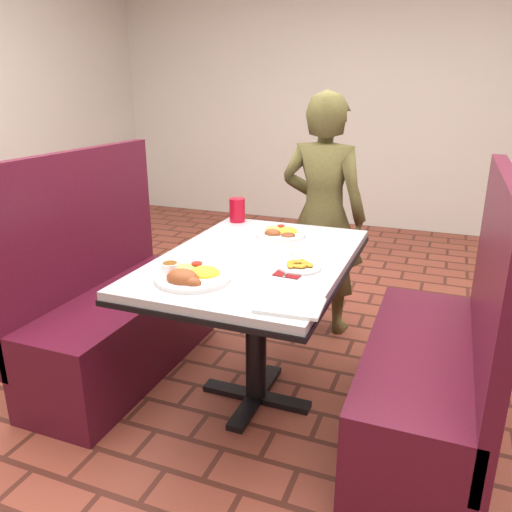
% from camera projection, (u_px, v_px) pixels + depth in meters
% --- Properties ---
extents(dining_table, '(0.81, 1.21, 0.75)m').
position_uv_depth(dining_table, '(256.00, 276.00, 2.27)').
color(dining_table, '#B4B6B9').
rests_on(dining_table, ground).
extents(booth_bench_left, '(0.47, 1.20, 1.17)m').
position_uv_depth(booth_bench_left, '(116.00, 313.00, 2.65)').
color(booth_bench_left, '#541326').
rests_on(booth_bench_left, ground).
extents(booth_bench_right, '(0.47, 1.20, 1.17)m').
position_uv_depth(booth_bench_right, '(433.00, 373.00, 2.10)').
color(booth_bench_right, '#541326').
rests_on(booth_bench_right, ground).
extents(diner_person, '(0.57, 0.40, 1.46)m').
position_uv_depth(diner_person, '(323.00, 216.00, 3.01)').
color(diner_person, brown).
rests_on(diner_person, ground).
extents(near_dinner_plate, '(0.30, 0.30, 0.09)m').
position_uv_depth(near_dinner_plate, '(191.00, 272.00, 1.95)').
color(near_dinner_plate, white).
rests_on(near_dinner_plate, dining_table).
extents(far_dinner_plate, '(0.25, 0.25, 0.06)m').
position_uv_depth(far_dinner_plate, '(281.00, 231.00, 2.54)').
color(far_dinner_plate, white).
rests_on(far_dinner_plate, dining_table).
extents(plantain_plate, '(0.18, 0.18, 0.03)m').
position_uv_depth(plantain_plate, '(299.00, 266.00, 2.08)').
color(plantain_plate, white).
rests_on(plantain_plate, dining_table).
extents(maroon_napkin, '(0.12, 0.12, 0.00)m').
position_uv_depth(maroon_napkin, '(290.00, 273.00, 2.03)').
color(maroon_napkin, maroon).
rests_on(maroon_napkin, dining_table).
extents(spoon_utensil, '(0.02, 0.13, 0.00)m').
position_uv_depth(spoon_utensil, '(287.00, 271.00, 2.04)').
color(spoon_utensil, '#BAB9BE').
rests_on(spoon_utensil, dining_table).
extents(red_tumbler, '(0.09, 0.09, 0.13)m').
position_uv_depth(red_tumbler, '(237.00, 210.00, 2.79)').
color(red_tumbler, '#B50C1E').
rests_on(red_tumbler, dining_table).
extents(paper_napkin, '(0.23, 0.18, 0.01)m').
position_uv_depth(paper_napkin, '(290.00, 306.00, 1.71)').
color(paper_napkin, silver).
rests_on(paper_napkin, dining_table).
extents(knife_utensil, '(0.03, 0.16, 0.00)m').
position_uv_depth(knife_utensil, '(205.00, 280.00, 1.93)').
color(knife_utensil, silver).
rests_on(knife_utensil, dining_table).
extents(fork_utensil, '(0.01, 0.14, 0.00)m').
position_uv_depth(fork_utensil, '(214.00, 278.00, 1.96)').
color(fork_utensil, silver).
rests_on(fork_utensil, dining_table).
extents(lettuce_shreds, '(0.28, 0.32, 0.00)m').
position_uv_depth(lettuce_shreds, '(269.00, 253.00, 2.28)').
color(lettuce_shreds, '#89C950').
rests_on(lettuce_shreds, dining_table).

